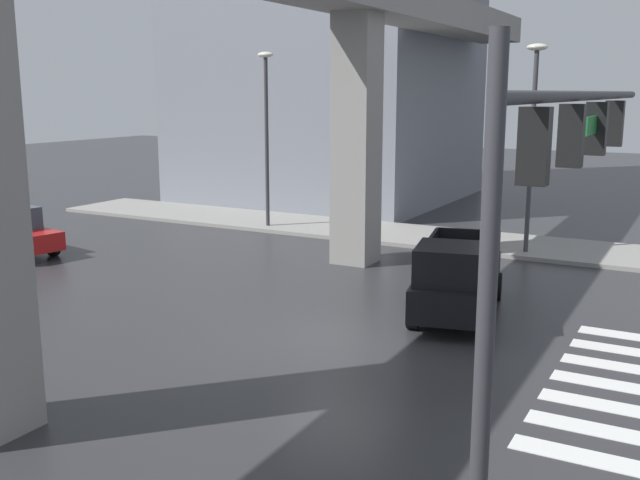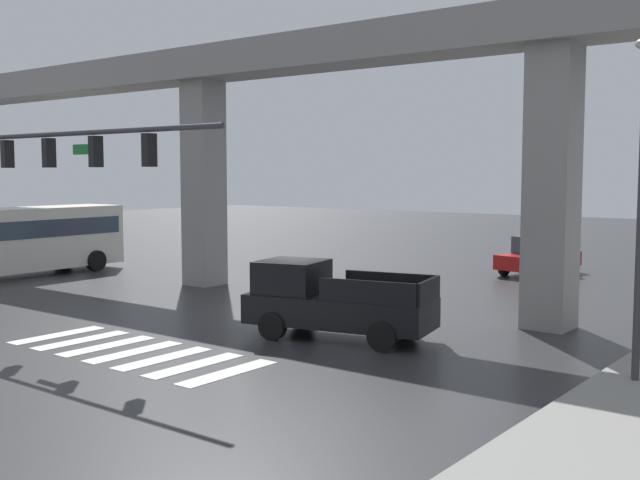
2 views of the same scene
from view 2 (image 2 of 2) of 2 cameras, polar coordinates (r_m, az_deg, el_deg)
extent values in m
plane|color=#2D2D30|center=(24.32, -2.09, -5.66)|extent=(120.00, 120.00, 0.00)
cube|color=silver|center=(22.66, -18.94, -6.71)|extent=(0.55, 2.80, 0.01)
cube|color=silver|center=(21.76, -17.33, -7.15)|extent=(0.55, 2.80, 0.01)
cube|color=silver|center=(20.89, -15.58, -7.61)|extent=(0.55, 2.80, 0.01)
cube|color=silver|center=(20.04, -13.68, -8.11)|extent=(0.55, 2.80, 0.01)
cube|color=silver|center=(19.21, -11.60, -8.63)|extent=(0.55, 2.80, 0.01)
cube|color=silver|center=(18.41, -9.34, -9.20)|extent=(0.55, 2.80, 0.01)
cube|color=silver|center=(17.65, -6.87, -9.79)|extent=(0.55, 2.80, 0.01)
cube|color=gray|center=(26.68, 2.21, 14.14)|extent=(48.60, 2.02, 1.20)
cube|color=gray|center=(31.04, -8.65, 4.15)|extent=(1.30, 1.30, 8.14)
cube|color=gray|center=(22.95, 16.89, 3.71)|extent=(1.30, 1.30, 8.14)
cube|color=black|center=(20.87, 1.46, -5.27)|extent=(5.39, 2.96, 0.80)
cube|color=black|center=(21.36, -2.10, -2.73)|extent=(2.04, 2.07, 0.90)
cube|color=#3F5160|center=(21.57, -3.20, -2.65)|extent=(0.46, 1.65, 0.77)
cube|color=black|center=(19.52, 3.52, -3.91)|extent=(2.61, 0.67, 0.60)
cube|color=black|center=(21.14, 5.28, -3.24)|extent=(2.61, 0.67, 0.60)
cube|color=black|center=(19.90, 8.09, -3.78)|extent=(0.47, 1.73, 0.60)
cylinder|color=black|center=(20.84, -3.55, -6.41)|extent=(0.80, 0.44, 0.76)
cylinder|color=black|center=(22.41, -1.32, -5.60)|extent=(0.80, 0.44, 0.76)
cylinder|color=black|center=(19.55, 4.66, -7.19)|extent=(0.80, 0.44, 0.76)
cylinder|color=black|center=(21.21, 6.39, -6.23)|extent=(0.80, 0.44, 0.76)
cube|color=beige|center=(35.44, -22.44, -0.01)|extent=(2.92, 10.89, 2.70)
cube|color=#2D3D4C|center=(35.41, -22.46, 0.75)|extent=(2.94, 10.35, 0.76)
cube|color=#2D3D4C|center=(38.53, -15.69, 1.06)|extent=(2.25, 0.17, 1.49)
cylinder|color=black|center=(38.67, -18.61, -1.23)|extent=(0.39, 0.97, 0.96)
cylinder|color=black|center=(36.72, -16.36, -1.48)|extent=(0.39, 0.97, 0.96)
cube|color=red|center=(35.37, 15.95, -1.46)|extent=(2.54, 4.55, 0.64)
cube|color=#384756|center=(35.38, 16.06, -0.32)|extent=(1.89, 2.48, 0.76)
cylinder|color=black|center=(33.83, 15.95, -2.29)|extent=(0.36, 0.67, 0.64)
cylinder|color=black|center=(34.78, 13.55, -2.04)|extent=(0.36, 0.67, 0.64)
cylinder|color=black|center=(36.09, 18.23, -1.90)|extent=(0.36, 0.67, 0.64)
cylinder|color=black|center=(36.98, 15.92, -1.68)|extent=(0.36, 0.67, 0.64)
cylinder|color=#38383D|center=(22.14, -17.30, 7.62)|extent=(10.80, 0.14, 0.14)
cube|color=black|center=(25.32, -22.25, 5.94)|extent=(0.24, 0.32, 0.84)
sphere|color=red|center=(25.33, -22.27, 6.53)|extent=(0.17, 0.17, 0.17)
cube|color=black|center=(23.45, -19.53, 6.13)|extent=(0.24, 0.32, 0.84)
sphere|color=red|center=(23.45, -19.55, 6.77)|extent=(0.17, 0.17, 0.17)
cube|color=black|center=(21.63, -16.35, 6.34)|extent=(0.24, 0.32, 0.84)
sphere|color=red|center=(21.64, -16.37, 7.02)|extent=(0.17, 0.17, 0.17)
cube|color=black|center=(19.90, -12.60, 6.55)|extent=(0.24, 0.32, 0.84)
sphere|color=red|center=(19.91, -12.61, 7.30)|extent=(0.17, 0.17, 0.17)
cube|color=#19722D|center=(22.01, -17.07, 6.47)|extent=(1.10, 0.04, 0.28)
camera|label=1|loc=(31.88, -32.33, 6.30)|focal=40.99mm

